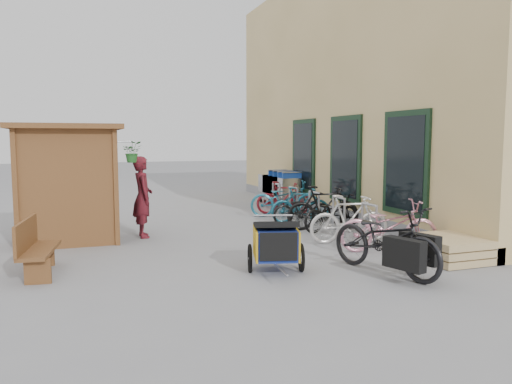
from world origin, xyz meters
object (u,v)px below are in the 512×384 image
object	(u,v)px
bike_7	(284,198)
person_kiosk	(143,197)
kiosk	(63,167)
shopping_carts	(279,185)
bench	(35,247)
bike_1	(349,219)
pallet_stack	(448,249)
bike_4	(302,209)
bike_0	(389,226)
child_trailer	(276,241)
bike_5	(301,205)
bike_3	(323,208)
bike_2	(331,213)
cargo_bike	(387,240)
bike_6	(285,199)

from	to	relation	value
bike_7	person_kiosk	bearing A→B (deg)	134.47
kiosk	shopping_carts	distance (m)	7.42
bench	bike_1	world-z (taller)	bike_1
kiosk	pallet_stack	bearing A→B (deg)	-31.66
person_kiosk	bike_4	world-z (taller)	person_kiosk
bike_4	bike_0	bearing A→B (deg)	-173.88
pallet_stack	child_trailer	xyz separation A→B (m)	(-3.08, 0.35, 0.28)
bike_5	bike_3	bearing A→B (deg)	-165.74
bench	shopping_carts	world-z (taller)	shopping_carts
bike_2	bike_4	distance (m)	1.03
bench	bike_7	world-z (taller)	bike_7
pallet_stack	bike_5	distance (m)	4.54
bike_1	bike_5	world-z (taller)	bike_1
bike_1	shopping_carts	bearing A→B (deg)	1.40
bench	bike_4	size ratio (longest dim) A/B	0.93
bike_5	bike_7	distance (m)	1.51
bike_1	pallet_stack	bearing A→B (deg)	-144.77
bike_0	bike_7	size ratio (longest dim) A/B	1.21
kiosk	cargo_bike	world-z (taller)	kiosk
kiosk	bike_6	world-z (taller)	kiosk
child_trailer	bike_2	world-z (taller)	child_trailer
cargo_bike	bike_6	distance (m)	5.94
bike_1	child_trailer	bearing A→B (deg)	134.18
bike_4	bike_5	world-z (taller)	bike_5
bike_5	bike_7	size ratio (longest dim) A/B	0.98
bench	bike_3	xyz separation A→B (m)	(6.00, 1.97, 0.07)
bike_2	bike_1	bearing A→B (deg)	151.83
bike_5	person_kiosk	bearing A→B (deg)	107.98
person_kiosk	shopping_carts	bearing A→B (deg)	-52.98
cargo_bike	bike_4	bearing A→B (deg)	65.00
bench	bike_4	distance (m)	6.48
bike_6	bike_4	bearing A→B (deg)	-167.27
cargo_bike	child_trailer	bearing A→B (deg)	138.67
cargo_bike	bike_6	size ratio (longest dim) A/B	1.17
bike_3	bike_7	world-z (taller)	bike_3
person_kiosk	bike_5	bearing A→B (deg)	-84.21
bike_1	bike_6	distance (m)	3.66
kiosk	shopping_carts	bearing A→B (deg)	31.59
bike_2	bike_7	bearing A→B (deg)	-14.97
bike_1	kiosk	bearing A→B (deg)	79.39
bike_4	bench	bearing A→B (deg)	117.00
shopping_carts	bike_6	world-z (taller)	shopping_carts
bench	bike_5	distance (m)	6.67
bike_3	bike_7	xyz separation A→B (m)	(0.10, 2.59, -0.05)
bike_0	bike_3	bearing A→B (deg)	17.97
child_trailer	bike_7	bearing A→B (deg)	81.85
shopping_carts	bike_3	size ratio (longest dim) A/B	1.25
bike_0	shopping_carts	bearing A→B (deg)	10.82
shopping_carts	bike_2	xyz separation A→B (m)	(-0.56, -4.54, -0.24)
cargo_bike	bike_0	xyz separation A→B (m)	(0.95, 1.33, -0.05)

